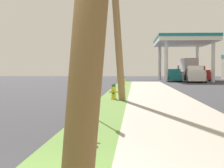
{
  "coord_description": "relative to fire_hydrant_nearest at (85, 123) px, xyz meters",
  "views": [
    {
      "loc": [
        1.73,
        -4.22,
        1.56
      ],
      "look_at": [
        0.59,
        15.01,
        0.81
      ],
      "focal_mm": 61.32,
      "sensor_mm": 36.0,
      "label": 1
    }
  ],
  "objects": [
    {
      "name": "truck_black_at_forecourt",
      "position": [
        8.77,
        48.61,
        1.04
      ],
      "size": [
        2.55,
        6.53,
        3.11
      ],
      "color": "black",
      "rests_on": "ground"
    },
    {
      "name": "fire_hydrant_nearest",
      "position": [
        0.0,
        0.0,
        0.0
      ],
      "size": [
        0.42,
        0.38,
        0.74
      ],
      "color": "yellow",
      "rests_on": "grass_verge"
    },
    {
      "name": "truck_red_at_far_bay",
      "position": [
        9.64,
        44.67,
        0.47
      ],
      "size": [
        2.47,
        5.53,
        1.97
      ],
      "color": "red",
      "rests_on": "ground"
    },
    {
      "name": "truck_white_on_apron",
      "position": [
        8.22,
        37.79,
        0.47
      ],
      "size": [
        2.6,
        5.57,
        1.97
      ],
      "color": "white",
      "rests_on": "ground"
    },
    {
      "name": "fire_hydrant_fourth",
      "position": [
        -0.03,
        29.37,
        0.0
      ],
      "size": [
        0.42,
        0.38,
        0.74
      ],
      "color": "yellow",
      "rests_on": "grass_verge"
    },
    {
      "name": "fire_hydrant_second",
      "position": [
        0.03,
        10.49,
        0.0
      ],
      "size": [
        0.42,
        0.38,
        0.74
      ],
      "color": "yellow",
      "rests_on": "grass_verge"
    },
    {
      "name": "fire_hydrant_third",
      "position": [
        0.03,
        20.61,
        0.0
      ],
      "size": [
        0.42,
        0.37,
        0.74
      ],
      "color": "yellow",
      "rests_on": "grass_verge"
    },
    {
      "name": "car_teal_by_near_pump",
      "position": [
        5.94,
        41.17,
        0.28
      ],
      "size": [
        2.1,
        4.57,
        1.57
      ],
      "color": "#197075",
      "rests_on": "ground"
    },
    {
      "name": "street_sign_post",
      "position": [
        -0.08,
        3.15,
        1.19
      ],
      "size": [
        0.05,
        0.36,
        2.12
      ],
      "color": "gray",
      "rests_on": "grass_verge"
    }
  ]
}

